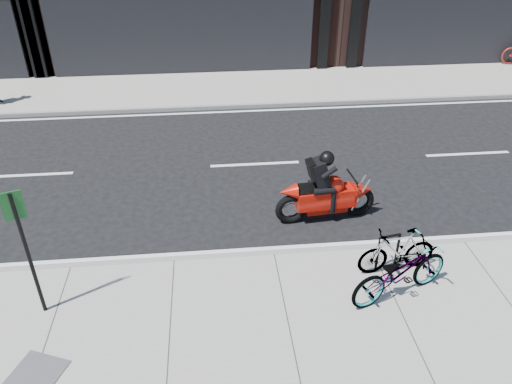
{
  "coord_description": "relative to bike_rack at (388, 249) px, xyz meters",
  "views": [
    {
      "loc": [
        -1.14,
        -9.76,
        6.53
      ],
      "look_at": [
        -0.25,
        -0.83,
        0.9
      ],
      "focal_mm": 35.0,
      "sensor_mm": 36.0,
      "label": 1
    }
  ],
  "objects": [
    {
      "name": "utility_grate",
      "position": [
        -6.09,
        -1.9,
        -0.45
      ],
      "size": [
        0.98,
        0.98,
        0.02
      ],
      "primitive_type": "cube",
      "rotation": [
        0.0,
        0.0,
        -0.39
      ],
      "color": "#464648",
      "rests_on": "sidewalk_near"
    },
    {
      "name": "bicycle_front",
      "position": [
        -0.04,
        -0.75,
        0.08
      ],
      "size": [
        2.15,
        1.37,
        1.07
      ],
      "primitive_type": "imported",
      "rotation": [
        0.0,
        0.0,
        1.92
      ],
      "color": "gray",
      "rests_on": "sidewalk_near"
    },
    {
      "name": "sign_post",
      "position": [
        -6.29,
        -0.52,
        1.0
      ],
      "size": [
        0.32,
        0.13,
        2.44
      ],
      "rotation": [
        0.0,
        0.0,
        0.33
      ],
      "color": "black",
      "rests_on": "sidewalk_near"
    },
    {
      "name": "sidewalk_near",
      "position": [
        -2.1,
        -2.4,
        -0.52
      ],
      "size": [
        60.0,
        6.0,
        0.13
      ],
      "primitive_type": "cube",
      "color": "gray",
      "rests_on": "ground"
    },
    {
      "name": "ground",
      "position": [
        -2.1,
        2.6,
        -0.59
      ],
      "size": [
        120.0,
        120.0,
        0.0
      ],
      "primitive_type": "plane",
      "color": "black",
      "rests_on": "ground"
    },
    {
      "name": "motorcycle",
      "position": [
        -0.68,
        1.93,
        0.11
      ],
      "size": [
        2.3,
        0.62,
        1.72
      ],
      "rotation": [
        0.0,
        0.0,
        0.1
      ],
      "color": "black",
      "rests_on": "ground"
    },
    {
      "name": "sidewalk_far",
      "position": [
        -2.1,
        10.35,
        -0.52
      ],
      "size": [
        60.0,
        3.5,
        0.13
      ],
      "primitive_type": "cube",
      "color": "gray",
      "rests_on": "ground"
    },
    {
      "name": "bicycle_rear",
      "position": [
        0.14,
        -0.09,
        0.01
      ],
      "size": [
        1.59,
        0.61,
        0.93
      ],
      "primitive_type": "imported",
      "rotation": [
        0.0,
        0.0,
        4.82
      ],
      "color": "gray",
      "rests_on": "sidewalk_near"
    },
    {
      "name": "bike_rack",
      "position": [
        0.0,
        0.0,
        0.0
      ],
      "size": [
        0.46,
        0.13,
        0.78
      ],
      "rotation": [
        0.0,
        0.0,
        0.19
      ],
      "color": "black",
      "rests_on": "sidewalk_near"
    }
  ]
}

